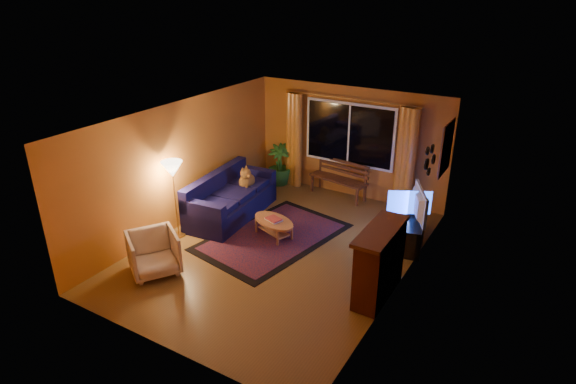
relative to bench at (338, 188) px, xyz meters
The scene contains 22 objects.
floor 2.76m from the bench, 87.46° to the right, with size 4.50×6.00×0.02m, color brown.
ceiling 3.59m from the bench, 87.46° to the right, with size 4.50×6.00×0.02m, color white.
wall_back 1.08m from the bench, 64.90° to the left, with size 4.50×0.02×2.50m, color #C07029.
wall_left 3.64m from the bench, 127.87° to the right, with size 0.02×6.00×2.50m, color #C07029.
wall_right 3.78m from the bench, 49.10° to the right, with size 0.02×6.00×2.50m, color #C07029.
window 1.26m from the bench, 58.01° to the left, with size 2.00×0.02×1.30m, color black.
curtain_rod 2.05m from the bench, 50.92° to the left, with size 0.03×0.03×3.20m, color #BF8C3F.
curtain_left 1.54m from the bench, behind, with size 0.36×0.36×2.24m, color orange.
curtain_right 1.74m from the bench, ahead, with size 0.36×0.36×2.24m, color orange.
bench is the anchor object (origin of this frame).
potted_plant 1.58m from the bench, behind, with size 0.55×0.55×0.99m, color #235B1E.
sofa 2.55m from the bench, 125.83° to the right, with size 0.96×2.24×0.91m, color #120F40.
dog 2.17m from the bench, 132.75° to the right, with size 0.32×0.44×0.48m, color #98632C, non-canonical shape.
armchair 4.65m from the bench, 106.41° to the right, with size 0.78×0.73×0.80m, color beige.
floor_lamp 3.82m from the bench, 119.43° to the right, with size 0.26×0.26×1.54m, color #BF8C3F.
rug 2.43m from the bench, 95.59° to the right, with size 1.82×2.87×0.02m, color maroon.
coffee_table 2.39m from the bench, 95.75° to the right, with size 0.97×0.97×0.35m, color #B66A3C.
tv_console 2.47m from the bench, 30.92° to the right, with size 0.42×1.27×0.53m, color black.
television 2.55m from the bench, 30.92° to the right, with size 1.00×0.13×0.58m, color black.
fireplace 3.84m from the bench, 55.42° to the right, with size 0.40×1.20×1.10m, color maroon.
mirror_cluster 3.17m from the bench, 31.87° to the right, with size 0.06×0.60×0.56m, color black, non-canonical shape.
painting 2.77m from the bench, ahead, with size 0.04×0.76×0.96m, color #C4651E.
Camera 1 is at (4.07, -6.56, 4.53)m, focal length 30.00 mm.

